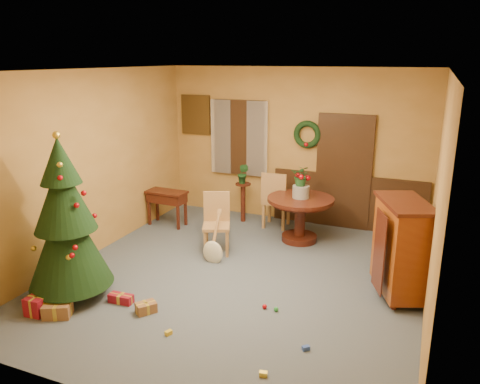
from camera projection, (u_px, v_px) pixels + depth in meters
The scene contains 21 objects.
room_envelope at pixel (304, 165), 8.75m from camera, with size 5.50×5.50×5.50m.
dining_table at pixel (300, 211), 7.96m from camera, with size 1.13×1.13×0.78m.
urn at pixel (301, 192), 7.86m from camera, with size 0.28×0.28×0.21m, color slate.
centerpiece_plant at pixel (302, 176), 7.78m from camera, with size 0.32×0.28×0.36m, color #1E4C23.
chair_near at pixel (217, 220), 7.53m from camera, with size 0.56×0.56×0.98m.
chair_far at pixel (275, 198), 8.56m from camera, with size 0.48×0.48×1.07m.
guitar at pixel (213, 238), 7.15m from camera, with size 0.33×0.16×0.78m, color beige, non-canonical shape.
plant_stand at pixel (243, 198), 8.94m from camera, with size 0.29×0.29×0.76m.
stand_plant at pixel (243, 174), 8.81m from camera, with size 0.21×0.17×0.39m, color #19471E.
christmas_tree at pixel (66, 222), 5.93m from camera, with size 1.07×1.07×2.21m.
writing_desk at pixel (167, 199), 8.73m from camera, with size 0.76×0.40×0.66m.
sideboard at pixel (401, 246), 6.07m from camera, with size 0.89×1.15×1.31m.
gift_a at pixel (58, 310), 5.72m from camera, with size 0.39×0.36×0.18m.
gift_b at pixel (37, 305), 5.76m from camera, with size 0.25×0.25×0.24m.
gift_c at pixel (146, 308), 5.81m from camera, with size 0.28×0.29×0.13m.
gift_d at pixel (121, 298), 6.05m from camera, with size 0.33×0.15×0.12m.
toy_a at pixel (306, 348), 5.07m from camera, with size 0.08×0.05×0.05m, color #2848AE.
toy_b at pixel (276, 309), 5.84m from camera, with size 0.06×0.06×0.06m, color #258834.
toy_c at pixel (169, 333), 5.35m from camera, with size 0.08×0.05×0.05m, color gold.
toy_d at pixel (265, 307), 5.90m from camera, with size 0.06×0.06×0.06m, color #A80B12.
toy_e at pixel (263, 374), 4.65m from camera, with size 0.08×0.05×0.05m, color yellow.
Camera 1 is at (2.37, -5.65, 3.06)m, focal length 35.00 mm.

